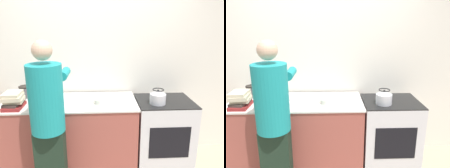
# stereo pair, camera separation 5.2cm
# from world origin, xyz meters

# --- Properties ---
(wall_back) EXTENTS (8.00, 0.05, 2.60)m
(wall_back) POSITION_xyz_m (0.00, 0.76, 1.30)
(wall_back) COLOR silver
(wall_back) RESTS_ON ground_plane
(counter) EXTENTS (1.67, 0.72, 0.93)m
(counter) POSITION_xyz_m (-0.36, 0.35, 0.47)
(counter) COLOR #9E4C42
(counter) RESTS_ON ground_plane
(oven) EXTENTS (0.71, 0.61, 0.94)m
(oven) POSITION_xyz_m (0.84, 0.30, 0.47)
(oven) COLOR silver
(oven) RESTS_ON ground_plane
(person) EXTENTS (0.38, 0.62, 1.75)m
(person) POSITION_xyz_m (-0.52, -0.20, 0.95)
(person) COLOR black
(person) RESTS_ON ground_plane
(cutting_board) EXTENTS (0.39, 0.19, 0.02)m
(cutting_board) POSITION_xyz_m (-0.56, 0.33, 0.94)
(cutting_board) COLOR silver
(cutting_board) RESTS_ON counter
(knife) EXTENTS (0.23, 0.05, 0.01)m
(knife) POSITION_xyz_m (-0.58, 0.33, 0.95)
(knife) COLOR silver
(knife) RESTS_ON cutting_board
(kettle) EXTENTS (0.20, 0.20, 0.18)m
(kettle) POSITION_xyz_m (0.72, 0.20, 1.02)
(kettle) COLOR silver
(kettle) RESTS_ON oven
(bowl_prep) EXTENTS (0.16, 0.16, 0.06)m
(bowl_prep) POSITION_xyz_m (0.02, 0.26, 0.96)
(bowl_prep) COLOR silver
(bowl_prep) RESTS_ON counter
(canister_jar) EXTENTS (0.16, 0.16, 0.16)m
(canister_jar) POSITION_xyz_m (-0.97, 0.54, 1.01)
(canister_jar) COLOR #4C4C51
(canister_jar) RESTS_ON counter
(book_stack) EXTENTS (0.22, 0.30, 0.19)m
(book_stack) POSITION_xyz_m (-0.99, 0.18, 1.02)
(book_stack) COLOR maroon
(book_stack) RESTS_ON counter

